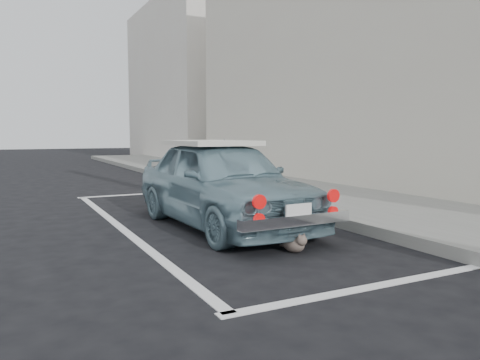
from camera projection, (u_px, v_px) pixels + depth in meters
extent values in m
plane|color=black|center=(295.00, 279.00, 4.25)|extent=(80.00, 80.00, 0.00)
cube|color=slate|center=(393.00, 211.00, 7.46)|extent=(2.80, 40.00, 0.15)
cube|color=beige|center=(437.00, 34.00, 10.31)|extent=(3.50, 18.00, 7.00)
cube|color=black|center=(376.00, 129.00, 9.76)|extent=(0.10, 16.00, 2.40)
cube|color=red|center=(285.00, 12.00, 12.64)|extent=(0.10, 2.00, 1.60)
cube|color=orange|center=(244.00, 29.00, 14.77)|extent=(0.10, 2.00, 1.60)
cube|color=beige|center=(185.00, 82.00, 24.46)|extent=(3.50, 10.00, 8.00)
cube|color=silver|center=(376.00, 286.00, 4.03)|extent=(3.00, 0.12, 0.01)
cube|color=silver|center=(149.00, 194.00, 10.24)|extent=(3.00, 0.12, 0.01)
cube|color=silver|center=(121.00, 228.00, 6.51)|extent=(0.12, 7.00, 0.01)
imported|color=#6E909C|center=(222.00, 183.00, 6.59)|extent=(1.60, 3.71, 1.25)
cube|color=beige|center=(211.00, 143.00, 6.86)|extent=(1.08, 1.43, 0.07)
cube|color=silver|center=(296.00, 220.00, 5.06)|extent=(1.40, 0.17, 0.12)
cube|color=white|center=(299.00, 212.00, 5.01)|extent=(0.33, 0.03, 0.17)
cylinder|color=red|center=(259.00, 202.00, 4.78)|extent=(0.15, 0.04, 0.15)
cylinder|color=red|center=(333.00, 196.00, 5.25)|extent=(0.15, 0.04, 0.15)
cylinder|color=red|center=(259.00, 219.00, 4.80)|extent=(0.12, 0.04, 0.12)
cylinder|color=red|center=(333.00, 211.00, 5.26)|extent=(0.12, 0.04, 0.12)
ellipsoid|color=#766559|center=(293.00, 243.00, 5.19)|extent=(0.23, 0.33, 0.19)
sphere|color=#766559|center=(302.00, 240.00, 5.07)|extent=(0.12, 0.12, 0.12)
cone|color=#766559|center=(299.00, 235.00, 5.05)|extent=(0.04, 0.04, 0.05)
cone|color=#766559|center=(304.00, 234.00, 5.08)|extent=(0.04, 0.04, 0.05)
cylinder|color=#766559|center=(288.00, 245.00, 5.36)|extent=(0.12, 0.19, 0.03)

